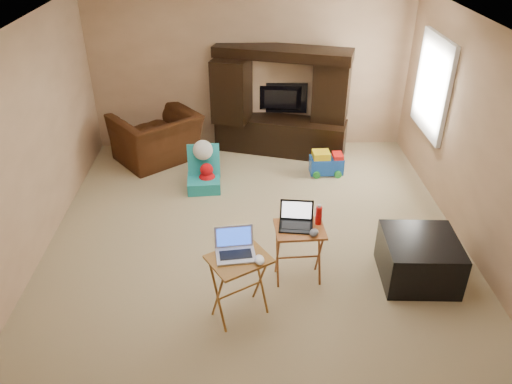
{
  "coord_description": "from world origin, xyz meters",
  "views": [
    {
      "loc": [
        -0.15,
        -4.94,
        3.62
      ],
      "look_at": [
        0.0,
        -0.2,
        0.8
      ],
      "focal_mm": 35.0,
      "sensor_mm": 36.0,
      "label": 1
    }
  ],
  "objects_px": {
    "child_rocker": "(203,170)",
    "ottoman": "(419,259)",
    "recliner": "(157,138)",
    "tray_table_right": "(298,254)",
    "mouse_left": "(259,260)",
    "television": "(280,100)",
    "entertainment_center": "(281,102)",
    "tray_table_left": "(240,287)",
    "laptop_left": "(235,246)",
    "laptop_right": "(296,218)",
    "push_toy": "(326,162)",
    "water_bottle": "(319,215)",
    "mouse_right": "(314,233)",
    "plush_toy": "(207,176)"
  },
  "relations": [
    {
      "from": "child_rocker",
      "to": "plush_toy",
      "type": "relative_size",
      "value": 1.57
    },
    {
      "from": "entertainment_center",
      "to": "mouse_left",
      "type": "relative_size",
      "value": 14.48
    },
    {
      "from": "recliner",
      "to": "tray_table_left",
      "type": "relative_size",
      "value": 1.66
    },
    {
      "from": "entertainment_center",
      "to": "mouse_right",
      "type": "xyz_separation_m",
      "value": [
        0.09,
        -3.3,
        -0.15
      ]
    },
    {
      "from": "recliner",
      "to": "tray_table_right",
      "type": "relative_size",
      "value": 1.76
    },
    {
      "from": "television",
      "to": "plush_toy",
      "type": "distance_m",
      "value": 1.88
    },
    {
      "from": "recliner",
      "to": "child_rocker",
      "type": "xyz_separation_m",
      "value": [
        0.77,
        -0.94,
        -0.08
      ]
    },
    {
      "from": "water_bottle",
      "to": "mouse_left",
      "type": "bearing_deg",
      "value": -133.51
    },
    {
      "from": "push_toy",
      "to": "entertainment_center",
      "type": "bearing_deg",
      "value": 126.53
    },
    {
      "from": "tray_table_left",
      "to": "mouse_left",
      "type": "xyz_separation_m",
      "value": [
        0.19,
        -0.07,
        0.38
      ]
    },
    {
      "from": "television",
      "to": "mouse_left",
      "type": "xyz_separation_m",
      "value": [
        -0.48,
        -3.98,
        -0.08
      ]
    },
    {
      "from": "television",
      "to": "push_toy",
      "type": "distance_m",
      "value": 1.34
    },
    {
      "from": "push_toy",
      "to": "water_bottle",
      "type": "height_order",
      "value": "water_bottle"
    },
    {
      "from": "push_toy",
      "to": "mouse_right",
      "type": "bearing_deg",
      "value": -104.39
    },
    {
      "from": "recliner",
      "to": "ottoman",
      "type": "distance_m",
      "value": 4.37
    },
    {
      "from": "television",
      "to": "plush_toy",
      "type": "height_order",
      "value": "television"
    },
    {
      "from": "laptop_right",
      "to": "mouse_right",
      "type": "distance_m",
      "value": 0.24
    },
    {
      "from": "water_bottle",
      "to": "television",
      "type": "bearing_deg",
      "value": 92.78
    },
    {
      "from": "child_rocker",
      "to": "entertainment_center",
      "type": "bearing_deg",
      "value": 41.57
    },
    {
      "from": "ottoman",
      "to": "mouse_left",
      "type": "distance_m",
      "value": 1.9
    },
    {
      "from": "tray_table_left",
      "to": "television",
      "type": "bearing_deg",
      "value": 49.75
    },
    {
      "from": "television",
      "to": "water_bottle",
      "type": "bearing_deg",
      "value": 97.72
    },
    {
      "from": "child_rocker",
      "to": "ottoman",
      "type": "bearing_deg",
      "value": -43.25
    },
    {
      "from": "plush_toy",
      "to": "ottoman",
      "type": "relative_size",
      "value": 0.5
    },
    {
      "from": "ottoman",
      "to": "laptop_left",
      "type": "height_order",
      "value": "laptop_left"
    },
    {
      "from": "laptop_left",
      "to": "tray_table_right",
      "type": "bearing_deg",
      "value": 30.29
    },
    {
      "from": "child_rocker",
      "to": "ottoman",
      "type": "xyz_separation_m",
      "value": [
        2.44,
        -2.01,
        -0.06
      ]
    },
    {
      "from": "entertainment_center",
      "to": "tray_table_left",
      "type": "height_order",
      "value": "entertainment_center"
    },
    {
      "from": "plush_toy",
      "to": "tray_table_left",
      "type": "xyz_separation_m",
      "value": [
        0.46,
        -2.54,
        0.16
      ]
    },
    {
      "from": "entertainment_center",
      "to": "laptop_right",
      "type": "bearing_deg",
      "value": -74.55
    },
    {
      "from": "mouse_right",
      "to": "plush_toy",
      "type": "bearing_deg",
      "value": 119.75
    },
    {
      "from": "laptop_left",
      "to": "mouse_left",
      "type": "xyz_separation_m",
      "value": [
        0.22,
        -0.1,
        -0.09
      ]
    },
    {
      "from": "recliner",
      "to": "child_rocker",
      "type": "distance_m",
      "value": 1.22
    },
    {
      "from": "tray_table_right",
      "to": "water_bottle",
      "type": "distance_m",
      "value": 0.49
    },
    {
      "from": "ottoman",
      "to": "laptop_left",
      "type": "distance_m",
      "value": 2.1
    },
    {
      "from": "mouse_left",
      "to": "water_bottle",
      "type": "relative_size",
      "value": 0.7
    },
    {
      "from": "recliner",
      "to": "tray_table_left",
      "type": "bearing_deg",
      "value": 71.98
    },
    {
      "from": "laptop_right",
      "to": "child_rocker",
      "type": "bearing_deg",
      "value": 126.37
    },
    {
      "from": "recliner",
      "to": "laptop_right",
      "type": "relative_size",
      "value": 3.37
    },
    {
      "from": "television",
      "to": "laptop_left",
      "type": "xyz_separation_m",
      "value": [
        -0.7,
        -3.88,
        0.01
      ]
    },
    {
      "from": "television",
      "to": "tray_table_left",
      "type": "bearing_deg",
      "value": 85.22
    },
    {
      "from": "laptop_left",
      "to": "tray_table_left",
      "type": "bearing_deg",
      "value": -51.54
    },
    {
      "from": "tray_table_right",
      "to": "television",
      "type": "bearing_deg",
      "value": 86.2
    },
    {
      "from": "mouse_right",
      "to": "ottoman",
      "type": "bearing_deg",
      "value": 4.82
    },
    {
      "from": "television",
      "to": "child_rocker",
      "type": "xyz_separation_m",
      "value": [
        -1.18,
        -1.4,
        -0.51
      ]
    },
    {
      "from": "water_bottle",
      "to": "tray_table_right",
      "type": "bearing_deg",
      "value": -158.2
    },
    {
      "from": "ottoman",
      "to": "tray_table_right",
      "type": "relative_size",
      "value": 1.17
    },
    {
      "from": "laptop_left",
      "to": "laptop_right",
      "type": "bearing_deg",
      "value": 33.14
    },
    {
      "from": "recliner",
      "to": "television",
      "type": "bearing_deg",
      "value": 154.78
    },
    {
      "from": "push_toy",
      "to": "laptop_left",
      "type": "relative_size",
      "value": 1.35
    }
  ]
}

